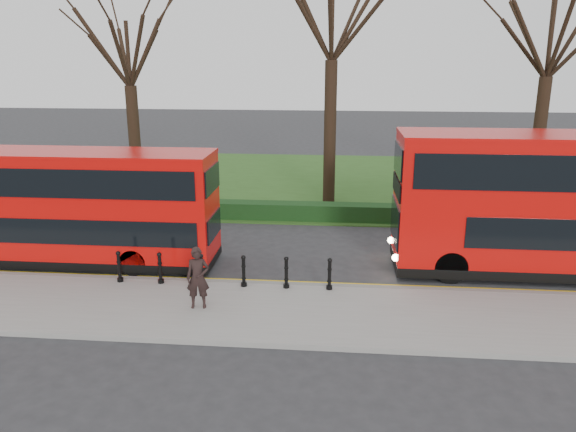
# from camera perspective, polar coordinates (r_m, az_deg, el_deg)

# --- Properties ---
(ground) EXTENTS (120.00, 120.00, 0.00)m
(ground) POSITION_cam_1_polar(r_m,az_deg,el_deg) (19.48, -2.46, -6.01)
(ground) COLOR #28282B
(ground) RESTS_ON ground
(pavement) EXTENTS (60.00, 4.00, 0.15)m
(pavement) POSITION_cam_1_polar(r_m,az_deg,el_deg) (16.73, -3.84, -9.61)
(pavement) COLOR gray
(pavement) RESTS_ON ground
(kerb) EXTENTS (60.00, 0.25, 0.16)m
(kerb) POSITION_cam_1_polar(r_m,az_deg,el_deg) (18.53, -2.87, -6.95)
(kerb) COLOR slate
(kerb) RESTS_ON ground
(grass_verge) EXTENTS (60.00, 18.00, 0.06)m
(grass_verge) POSITION_cam_1_polar(r_m,az_deg,el_deg) (33.77, 0.93, 3.60)
(grass_verge) COLOR #2A4E1A
(grass_verge) RESTS_ON ground
(hedge) EXTENTS (60.00, 0.90, 0.80)m
(hedge) POSITION_cam_1_polar(r_m,az_deg,el_deg) (25.75, -0.46, 0.48)
(hedge) COLOR black
(hedge) RESTS_ON ground
(yellow_line_outer) EXTENTS (60.00, 0.10, 0.01)m
(yellow_line_outer) POSITION_cam_1_polar(r_m,az_deg,el_deg) (18.83, -2.74, -6.79)
(yellow_line_outer) COLOR yellow
(yellow_line_outer) RESTS_ON ground
(yellow_line_inner) EXTENTS (60.00, 0.10, 0.01)m
(yellow_line_inner) POSITION_cam_1_polar(r_m,az_deg,el_deg) (19.02, -2.66, -6.56)
(yellow_line_inner) COLOR yellow
(yellow_line_inner) RESTS_ON ground
(tree_left) EXTENTS (6.79, 6.79, 10.61)m
(tree_left) POSITION_cam_1_polar(r_m,az_deg,el_deg) (29.79, -15.99, 16.22)
(tree_left) COLOR black
(tree_left) RESTS_ON ground
(tree_mid) EXTENTS (8.24, 8.24, 12.87)m
(tree_mid) POSITION_cam_1_polar(r_m,az_deg,el_deg) (27.96, 4.54, 20.21)
(tree_mid) COLOR black
(tree_mid) RESTS_ON ground
(tree_right) EXTENTS (7.38, 7.38, 11.53)m
(tree_right) POSITION_cam_1_polar(r_m,az_deg,el_deg) (29.48, 25.23, 16.69)
(tree_right) COLOR black
(tree_right) RESTS_ON ground
(bollard_row) EXTENTS (7.00, 0.15, 1.00)m
(bollard_row) POSITION_cam_1_polar(r_m,az_deg,el_deg) (18.19, -6.66, -5.54)
(bollard_row) COLOR black
(bollard_row) RESTS_ON pavement
(bus_lead) EXTENTS (10.30, 2.37, 4.10)m
(bus_lead) POSITION_cam_1_polar(r_m,az_deg,el_deg) (21.43, -21.15, 0.77)
(bus_lead) COLOR red
(bus_lead) RESTS_ON ground
(pedestrian) EXTENTS (0.74, 0.54, 1.85)m
(pedestrian) POSITION_cam_1_polar(r_m,az_deg,el_deg) (16.61, -9.14, -6.22)
(pedestrian) COLOR black
(pedestrian) RESTS_ON pavement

